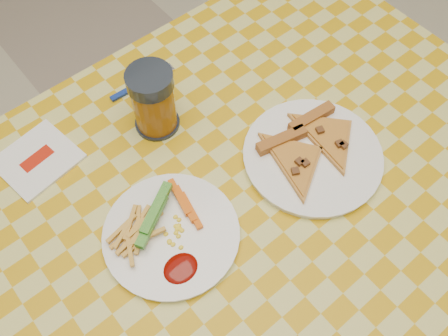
# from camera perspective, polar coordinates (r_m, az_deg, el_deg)

# --- Properties ---
(ground) EXTENTS (8.00, 8.00, 0.00)m
(ground) POSITION_cam_1_polar(r_m,az_deg,el_deg) (1.61, -0.11, -16.75)
(ground) COLOR beige
(ground) RESTS_ON ground
(table) EXTENTS (1.28, 0.88, 0.76)m
(table) POSITION_cam_1_polar(r_m,az_deg,el_deg) (0.96, -0.18, -6.46)
(table) COLOR white
(table) RESTS_ON ground
(plate_left) EXTENTS (0.24, 0.24, 0.01)m
(plate_left) POSITION_cam_1_polar(r_m,az_deg,el_deg) (0.87, -6.02, -7.63)
(plate_left) COLOR white
(plate_left) RESTS_ON table
(plate_right) EXTENTS (0.29, 0.29, 0.01)m
(plate_right) POSITION_cam_1_polar(r_m,az_deg,el_deg) (0.95, 10.07, 1.31)
(plate_right) COLOR white
(plate_right) RESTS_ON table
(fries_veggies) EXTENTS (0.18, 0.17, 0.04)m
(fries_veggies) POSITION_cam_1_polar(r_m,az_deg,el_deg) (0.86, -7.20, -6.76)
(fries_veggies) COLOR #EEC24B
(fries_veggies) RESTS_ON plate_left
(pizza_slices) EXTENTS (0.24, 0.22, 0.02)m
(pizza_slices) POSITION_cam_1_polar(r_m,az_deg,el_deg) (0.95, 9.74, 2.48)
(pizza_slices) COLOR #B98B39
(pizza_slices) RESTS_ON plate_right
(drink_glass) EXTENTS (0.09, 0.09, 0.14)m
(drink_glass) POSITION_cam_1_polar(r_m,az_deg,el_deg) (0.94, -8.07, 7.57)
(drink_glass) COLOR black
(drink_glass) RESTS_ON table
(napkin) EXTENTS (0.15, 0.14, 0.01)m
(napkin) POSITION_cam_1_polar(r_m,az_deg,el_deg) (1.00, -20.54, 0.93)
(napkin) COLOR white
(napkin) RESTS_ON table
(fork) EXTENTS (0.15, 0.02, 0.01)m
(fork) POSITION_cam_1_polar(r_m,az_deg,el_deg) (1.07, -9.22, 9.66)
(fork) COLOR navy
(fork) RESTS_ON table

